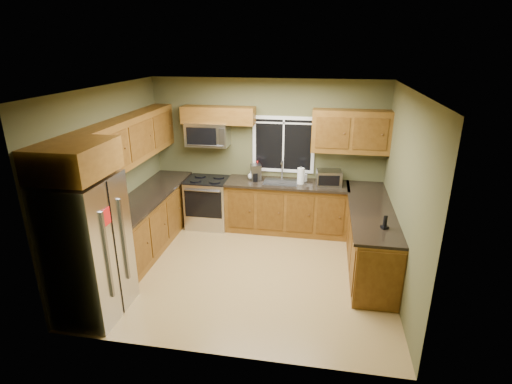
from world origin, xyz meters
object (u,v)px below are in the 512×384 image
(coffee_maker, at_px, (256,173))
(range, at_px, (208,202))
(microwave, at_px, (208,134))
(kettle, at_px, (257,174))
(refrigerator, at_px, (88,249))
(soap_bottle_c, at_px, (251,175))
(soap_bottle_b, at_px, (304,176))
(soap_bottle_a, at_px, (257,170))
(toaster_oven, at_px, (329,178))
(paper_towel_roll, at_px, (301,176))
(cordless_phone, at_px, (385,225))

(coffee_maker, bearing_deg, range, -176.90)
(microwave, xyz_separation_m, kettle, (0.91, -0.08, -0.68))
(range, relative_size, microwave, 1.23)
(refrigerator, distance_m, soap_bottle_c, 3.23)
(refrigerator, height_order, coffee_maker, refrigerator)
(microwave, distance_m, soap_bottle_b, 1.88)
(soap_bottle_b, bearing_deg, microwave, 179.84)
(refrigerator, xyz_separation_m, soap_bottle_a, (1.59, 2.94, 0.20))
(kettle, bearing_deg, range, -176.36)
(kettle, height_order, soap_bottle_c, kettle)
(refrigerator, xyz_separation_m, range, (0.69, 2.77, -0.43))
(range, distance_m, coffee_maker, 1.08)
(range, bearing_deg, soap_bottle_c, 6.42)
(toaster_oven, xyz_separation_m, kettle, (-1.28, 0.05, -0.02))
(range, distance_m, paper_towel_roll, 1.81)
(microwave, relative_size, soap_bottle_a, 2.38)
(kettle, height_order, soap_bottle_a, soap_bottle_a)
(coffee_maker, bearing_deg, soap_bottle_c, 155.77)
(cordless_phone, bearing_deg, toaster_oven, 114.22)
(refrigerator, bearing_deg, cordless_phone, 17.33)
(toaster_oven, bearing_deg, soap_bottle_b, 163.81)
(refrigerator, relative_size, coffee_maker, 6.21)
(refrigerator, xyz_separation_m, microwave, (0.69, 2.91, 0.83))
(toaster_oven, bearing_deg, range, -179.88)
(toaster_oven, height_order, soap_bottle_a, soap_bottle_a)
(refrigerator, relative_size, kettle, 7.23)
(range, distance_m, microwave, 1.27)
(paper_towel_roll, height_order, soap_bottle_a, soap_bottle_a)
(refrigerator, height_order, soap_bottle_c, refrigerator)
(paper_towel_roll, relative_size, soap_bottle_b, 1.61)
(refrigerator, relative_size, soap_bottle_c, 11.55)
(microwave, xyz_separation_m, soap_bottle_c, (0.80, -0.05, -0.71))
(coffee_maker, relative_size, soap_bottle_c, 1.86)
(toaster_oven, xyz_separation_m, coffee_maker, (-1.29, 0.04, 0.00))
(paper_towel_roll, height_order, soap_bottle_c, paper_towel_roll)
(soap_bottle_c, xyz_separation_m, cordless_phone, (2.13, -1.73, -0.02))
(kettle, relative_size, soap_bottle_a, 0.78)
(range, xyz_separation_m, paper_towel_roll, (1.70, -0.00, 0.61))
(microwave, distance_m, soap_bottle_a, 1.10)
(coffee_maker, relative_size, cordless_phone, 1.58)
(microwave, distance_m, paper_towel_roll, 1.82)
(toaster_oven, relative_size, paper_towel_roll, 1.44)
(range, height_order, cordless_phone, cordless_phone)
(refrigerator, bearing_deg, toaster_oven, 43.96)
(range, distance_m, kettle, 1.08)
(refrigerator, distance_m, kettle, 3.25)
(soap_bottle_b, height_order, soap_bottle_c, soap_bottle_b)
(range, height_order, paper_towel_roll, paper_towel_roll)
(paper_towel_roll, bearing_deg, toaster_oven, 0.96)
(coffee_maker, bearing_deg, microwave, 174.38)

